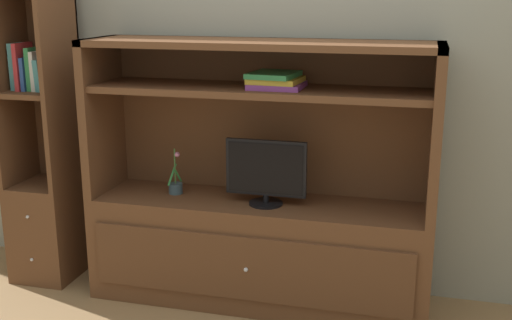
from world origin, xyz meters
TOP-DOWN VIEW (x-y plane):
  - painted_rear_wall at (0.00, 0.75)m, footprint 6.00×0.10m
  - media_console at (0.00, 0.41)m, footprint 1.90×0.51m
  - tv_monitor at (0.05, 0.36)m, footprint 0.44×0.19m
  - potted_plant at (-0.50, 0.42)m, footprint 0.08×0.10m
  - magazine_stack at (0.09, 0.40)m, footprint 0.29×0.30m
  - bookshelf_tall at (-1.34, 0.41)m, footprint 0.36×0.41m
  - upright_book_row at (-1.38, 0.40)m, footprint 0.20×0.17m

SIDE VIEW (x-z plane):
  - media_console at x=0.00m, z-range -0.27..1.21m
  - bookshelf_tall at x=-1.34m, z-range -0.29..1.54m
  - potted_plant at x=-0.50m, z-range 0.51..0.78m
  - tv_monitor at x=0.05m, z-range 0.60..0.96m
  - magazine_stack at x=0.09m, z-range 1.23..1.31m
  - upright_book_row at x=-1.38m, z-range 1.15..1.42m
  - painted_rear_wall at x=0.00m, z-range 0.00..2.80m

